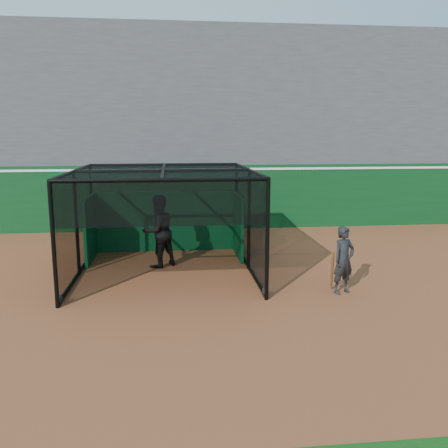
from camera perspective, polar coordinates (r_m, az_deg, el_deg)
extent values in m
plane|color=brown|center=(10.58, -5.05, -9.64)|extent=(120.00, 120.00, 0.00)
cube|color=#0B3C17|center=(18.57, -5.76, 3.20)|extent=(50.00, 0.45, 2.50)
cube|color=white|center=(18.46, -5.82, 6.59)|extent=(50.00, 0.50, 0.08)
cube|color=#4C4C4F|center=(22.29, -6.01, 11.22)|extent=(50.00, 7.85, 7.75)
cube|color=#4C4C4F|center=(26.13, -6.28, 21.01)|extent=(50.00, 0.30, 1.20)
cube|color=#064420|center=(15.16, -7.03, 0.31)|extent=(4.45, 0.10, 1.90)
cylinder|color=black|center=(11.11, -19.18, -8.60)|extent=(0.08, 0.22, 0.22)
cylinder|color=black|center=(11.03, 4.92, -8.16)|extent=(0.08, 0.22, 0.22)
cylinder|color=black|center=(15.45, -15.48, -2.99)|extent=(0.08, 0.22, 0.22)
cylinder|color=black|center=(15.39, 1.59, -2.64)|extent=(0.08, 0.22, 0.22)
imported|color=black|center=(13.32, -7.91, -0.87)|extent=(1.25, 1.21, 2.03)
imported|color=black|center=(11.41, 14.20, -4.22)|extent=(0.68, 0.57, 1.59)
cylinder|color=#593819|center=(11.44, 12.88, -5.40)|extent=(0.15, 0.37, 0.96)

